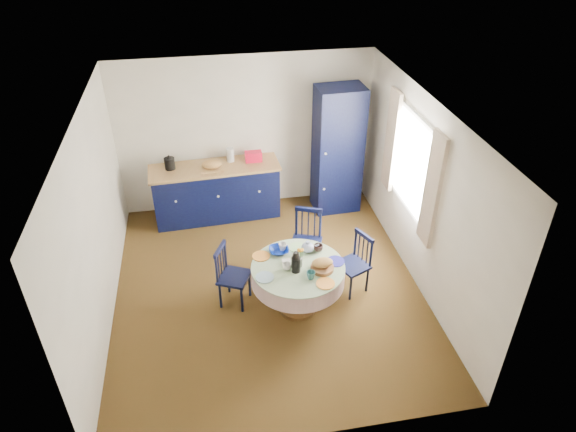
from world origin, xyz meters
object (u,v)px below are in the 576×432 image
object	(u,v)px
mug_d	(283,247)
pantry_cabinet	(338,150)
chair_right	(355,263)
cobalt_bowl	(279,250)
mug_b	(311,275)
mug_c	(318,248)
chair_far	(306,241)
dining_table	(299,274)
mug_a	(287,266)
chair_left	(231,275)
kitchen_counter	(216,191)

from	to	relation	value
mug_d	pantry_cabinet	bearing A→B (deg)	58.21
chair_right	cobalt_bowl	distance (m)	1.03
mug_b	mug_c	size ratio (longest dim) A/B	0.91
mug_c	cobalt_bowl	bearing A→B (deg)	173.74
chair_far	chair_right	distance (m)	0.76
chair_far	mug_b	bearing A→B (deg)	-78.28
pantry_cabinet	chair_far	size ratio (longest dim) A/B	2.26
mug_c	dining_table	bearing A→B (deg)	-139.25
dining_table	mug_d	size ratio (longest dim) A/B	11.01
chair_right	pantry_cabinet	bearing A→B (deg)	147.87
dining_table	chair_far	bearing A→B (deg)	71.51
cobalt_bowl	mug_a	bearing A→B (deg)	-83.62
mug_b	cobalt_bowl	xyz separation A→B (m)	(-0.29, 0.56, -0.02)
chair_far	mug_d	xyz separation A→B (m)	(-0.40, -0.45, 0.28)
chair_right	mug_b	distance (m)	0.92
chair_left	mug_c	size ratio (longest dim) A/B	7.24
dining_table	chair_right	size ratio (longest dim) A/B	1.37
chair_right	cobalt_bowl	size ratio (longest dim) A/B	3.38
pantry_cabinet	chair_right	xyz separation A→B (m)	(-0.28, -2.05, -0.61)
chair_left	chair_far	bearing A→B (deg)	-39.54
chair_right	cobalt_bowl	xyz separation A→B (m)	(-0.99, 0.05, 0.30)
mug_b	kitchen_counter	bearing A→B (deg)	110.10
mug_a	kitchen_counter	bearing A→B (deg)	106.51
chair_left	mug_d	distance (m)	0.74
chair_far	chair_left	bearing A→B (deg)	-133.26
chair_left	mug_a	xyz separation A→B (m)	(0.65, -0.32, 0.30)
cobalt_bowl	kitchen_counter	bearing A→B (deg)	108.11
mug_a	cobalt_bowl	distance (m)	0.34
dining_table	mug_b	xyz separation A→B (m)	(0.09, -0.25, 0.17)
pantry_cabinet	dining_table	distance (m)	2.59
kitchen_counter	cobalt_bowl	distance (m)	2.18
mug_a	chair_left	bearing A→B (deg)	154.17
chair_left	chair_far	size ratio (longest dim) A/B	0.93
mug_a	mug_b	xyz separation A→B (m)	(0.25, -0.22, 0.01)
chair_right	mug_a	bearing A→B (deg)	-97.60
cobalt_bowl	chair_left	bearing A→B (deg)	-177.65
mug_a	mug_c	xyz separation A→B (m)	(0.45, 0.29, 0.00)
dining_table	chair_far	world-z (taller)	dining_table
pantry_cabinet	mug_b	distance (m)	2.76
chair_far	mug_c	bearing A→B (deg)	-65.38
dining_table	chair_left	size ratio (longest dim) A/B	1.36
mug_b	mug_d	world-z (taller)	mug_b
mug_a	mug_d	distance (m)	0.38
chair_far	mug_b	size ratio (longest dim) A/B	8.56
pantry_cabinet	mug_c	world-z (taller)	pantry_cabinet
pantry_cabinet	chair_far	xyz separation A→B (m)	(-0.81, -1.51, -0.57)
mug_b	mug_d	xyz separation A→B (m)	(-0.23, 0.60, -0.00)
mug_a	mug_d	size ratio (longest dim) A/B	1.04
chair_right	mug_a	distance (m)	1.04
chair_far	mug_c	world-z (taller)	chair_far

